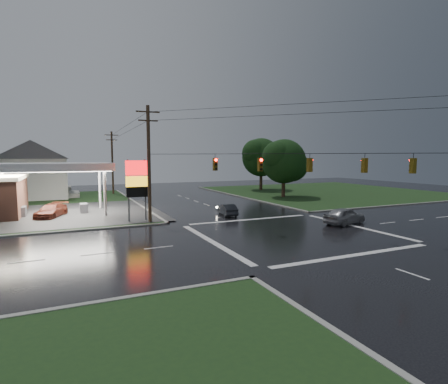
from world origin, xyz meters
name	(u,v)px	position (x,y,z in m)	size (l,w,h in m)	color
ground	(291,233)	(0.00, 0.00, 0.00)	(120.00, 120.00, 0.00)	black
grass_ne	(327,192)	(26.00, 26.00, 0.04)	(36.00, 36.00, 0.08)	#193115
pylon_sign	(137,180)	(-10.50, 10.50, 4.01)	(2.00, 0.35, 6.00)	#59595E
utility_pole_nw	(149,162)	(-9.50, 9.50, 5.72)	(2.20, 0.32, 11.00)	#382619
utility_pole_n	(112,162)	(-9.50, 38.00, 5.47)	(2.20, 0.32, 10.50)	#382619
traffic_signals	(293,154)	(0.02, -0.02, 6.48)	(26.87, 26.87, 1.47)	black
house_near	(35,169)	(-20.95, 36.00, 4.41)	(11.05, 8.48, 8.60)	silver
house_far	(34,167)	(-21.95, 48.00, 4.41)	(11.05, 8.48, 8.60)	silver
tree_ne_near	(285,162)	(14.14, 21.99, 5.56)	(7.99, 6.80, 8.98)	black
tree_ne_far	(262,157)	(17.15, 33.99, 6.18)	(8.46, 7.20, 9.80)	black
car_north	(227,210)	(-1.01, 10.28, 0.62)	(1.31, 3.75, 1.23)	black
car_crossing	(344,216)	(6.89, 1.33, 0.78)	(1.85, 4.59, 1.56)	gray
car_pump	(51,211)	(-18.20, 16.57, 0.70)	(1.95, 4.80, 1.39)	#5B2114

